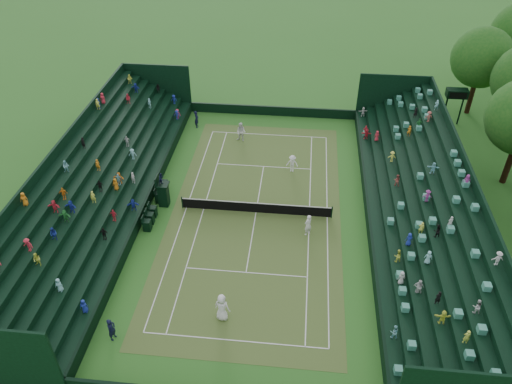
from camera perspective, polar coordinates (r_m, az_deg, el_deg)
ground at (r=38.65m, az=0.00°, el=-2.37°), size 160.00×160.00×0.00m
court_surface at (r=38.64m, az=0.00°, el=-2.36°), size 12.97×26.77×0.01m
perimeter_wall_north at (r=51.63m, az=1.87°, el=9.26°), size 17.17×0.20×1.00m
perimeter_wall_east at (r=38.58m, az=12.65°, el=-2.58°), size 0.20×31.77×1.00m
perimeter_wall_west at (r=39.93m, az=-12.20°, el=-0.95°), size 0.20×31.77×1.00m
north_grandstand at (r=38.74m, az=18.98°, el=-1.72°), size 6.60×32.00×4.90m
south_grandstand at (r=40.74m, az=-18.01°, el=0.62°), size 6.60×32.00×4.90m
tennis_net at (r=38.31m, az=0.00°, el=-1.76°), size 11.67×0.10×1.06m
scoreboard_tower at (r=52.54m, az=21.96°, el=10.27°), size 2.00×1.00×3.70m
umpire_chair at (r=39.32m, az=-10.59°, el=0.05°), size 0.95×0.95×3.00m
courtside_chairs at (r=39.50m, az=-11.37°, el=-1.35°), size 0.58×5.54×1.25m
player_near_west at (r=30.76m, az=-3.91°, el=-13.00°), size 1.09×0.84×1.98m
player_near_east at (r=36.36m, az=5.96°, el=-3.77°), size 0.77×0.75×1.78m
player_far_west at (r=47.00m, az=-1.71°, el=6.87°), size 1.07×0.94×1.87m
player_far_east at (r=42.85m, az=4.16°, el=3.27°), size 1.06×0.66×1.57m
line_judge_north at (r=49.63m, az=-6.80°, el=8.26°), size 0.48×0.67×1.72m
line_judge_south at (r=31.07m, az=-16.18°, el=-14.84°), size 0.53×0.67×1.60m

